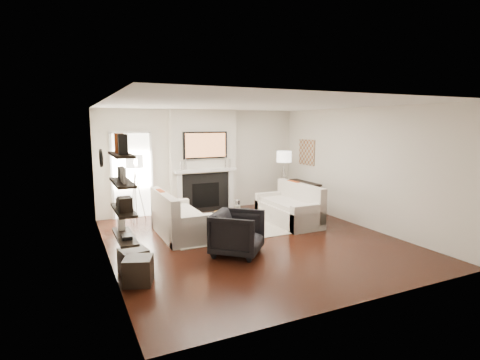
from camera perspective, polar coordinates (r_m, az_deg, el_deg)
name	(u,v)px	position (r m, az deg, el deg)	size (l,w,h in m)	color
room_envelope	(253,174)	(7.38, 1.99, 0.91)	(6.00, 6.00, 6.00)	black
chimney_breast	(204,161)	(10.00, -5.58, 2.89)	(1.80, 0.25, 2.70)	silver
fireplace_surround	(206,193)	(9.99, -5.25, -1.91)	(1.30, 0.02, 1.04)	black
firebox	(206,195)	(10.00, -5.23, -2.31)	(0.75, 0.02, 0.65)	black
mantel_pilaster_l	(180,194)	(9.74, -9.17, -2.08)	(0.12, 0.08, 1.10)	white
mantel_pilaster_r	(231,190)	(10.23, -1.40, -1.47)	(0.12, 0.08, 1.10)	white
mantel_shelf	(206,170)	(9.86, -5.19, 1.47)	(1.70, 0.18, 0.07)	white
tv_body	(205,145)	(9.82, -5.30, 5.31)	(1.20, 0.06, 0.70)	black
tv_screen	(206,145)	(9.79, -5.23, 5.30)	(1.10, 0.01, 0.62)	#BF723F
candlestick_l_tall	(186,164)	(9.67, -8.29, 2.38)	(0.04, 0.04, 0.30)	silver
candlestick_l_short	(181,166)	(9.64, -9.03, 2.16)	(0.04, 0.04, 0.24)	silver
candlestick_r_tall	(225,162)	(10.04, -2.28, 2.69)	(0.04, 0.04, 0.30)	silver
candlestick_r_short	(230,163)	(10.10, -1.60, 2.56)	(0.04, 0.04, 0.24)	silver
hallway_panel	(132,176)	(9.68, -16.12, 0.62)	(0.90, 0.02, 2.10)	white
door_trim_l	(112,177)	(9.60, -18.93, 0.43)	(0.06, 0.06, 2.16)	white
door_trim_r	(152,175)	(9.75, -13.32, 0.78)	(0.06, 0.06, 2.16)	white
door_trim_top	(130,132)	(9.58, -16.37, 7.02)	(1.02, 0.06, 0.06)	white
rug	(224,228)	(8.47, -2.41, -7.39)	(2.60, 2.00, 0.01)	#B9AC98
loveseat_left_base	(181,225)	(8.04, -9.04, -6.84)	(0.85, 1.80, 0.42)	beige
loveseat_left_back	(164,212)	(7.88, -11.44, -4.85)	(0.18, 1.80, 0.80)	beige
loveseat_left_arm_n	(193,231)	(7.27, -7.25, -7.73)	(0.85, 0.18, 0.60)	beige
loveseat_left_arm_s	(170,213)	(8.78, -10.55, -4.96)	(0.85, 0.18, 0.60)	beige
loveseat_left_cushion	(183,213)	(7.99, -8.74, -5.01)	(0.63, 1.44, 0.10)	beige
pillow_left_orange	(161,200)	(8.13, -11.99, -3.00)	(0.10, 0.42, 0.42)	#9E3C13
pillow_left_charcoal	(168,206)	(7.56, -10.94, -3.91)	(0.10, 0.40, 0.40)	black
loveseat_right_base	(288,214)	(8.98, 7.33, -5.17)	(0.85, 1.80, 0.42)	beige
loveseat_right_back	(300,200)	(9.09, 9.15, -3.00)	(0.18, 1.80, 0.80)	beige
loveseat_right_arm_n	(308,218)	(8.31, 10.36, -5.73)	(0.85, 0.18, 0.60)	beige
loveseat_right_arm_s	(271,204)	(9.64, 4.75, -3.64)	(0.85, 0.18, 0.60)	beige
loveseat_right_cushion	(286,204)	(8.90, 7.09, -3.58)	(0.63, 1.44, 0.10)	beige
pillow_right_orange	(293,189)	(9.30, 8.14, -1.44)	(0.10, 0.42, 0.42)	#9E3C13
pillow_right_charcoal	(308,194)	(8.82, 10.28, -2.11)	(0.10, 0.40, 0.40)	black
coffee_table	(231,213)	(8.17, -1.38, -5.12)	(1.10, 0.55, 0.04)	black
coffee_leg_nw	(213,228)	(7.84, -4.09, -7.32)	(0.02, 0.02, 0.38)	silver
coffee_leg_ne	(256,223)	(8.24, 2.45, -6.52)	(0.02, 0.02, 0.38)	silver
coffee_leg_sw	(206,223)	(8.24, -5.20, -6.55)	(0.02, 0.02, 0.38)	silver
coffee_leg_se	(247,218)	(8.62, 1.08, -5.83)	(0.02, 0.02, 0.38)	silver
hurricane_glass	(237,206)	(8.19, -0.42, -3.93)	(0.14, 0.14, 0.24)	white
hurricane_candle	(237,209)	(8.20, -0.42, -4.38)	(0.11, 0.11, 0.16)	white
copper_bowl	(220,213)	(8.06, -3.01, -4.99)	(0.27, 0.27, 0.05)	orange
armchair	(237,231)	(6.76, -0.39, -7.79)	(0.83, 0.78, 0.86)	black
lamp_left_post	(136,197)	(9.34, -15.59, -2.44)	(0.02, 0.02, 1.20)	silver
lamp_left_shade	(134,161)	(9.22, -15.80, 2.75)	(0.40, 0.40, 0.30)	white
lamp_left_leg_a	(140,196)	(9.36, -14.93, -2.39)	(0.02, 0.02, 1.25)	silver
lamp_left_leg_b	(133,196)	(9.43, -16.02, -2.36)	(0.02, 0.02, 1.25)	silver
lamp_left_leg_c	(134,197)	(9.24, -15.82, -2.57)	(0.02, 0.02, 1.25)	silver
lamp_right_post	(284,187)	(10.34, 6.65, -1.14)	(0.02, 0.02, 1.20)	silver
lamp_right_shade	(284,157)	(10.23, 6.73, 3.56)	(0.40, 0.40, 0.30)	white
lamp_right_leg_a	(287,187)	(10.39, 7.16, -1.09)	(0.02, 0.02, 1.25)	silver
lamp_right_leg_b	(280,187)	(10.39, 6.11, -1.08)	(0.02, 0.02, 1.25)	silver
lamp_right_leg_c	(284,188)	(10.23, 6.67, -1.24)	(0.02, 0.02, 1.25)	silver
console_top	(303,183)	(10.44, 9.64, -0.38)	(0.35, 1.20, 0.04)	black
console_leg_n	(315,199)	(10.07, 11.38, -2.93)	(0.30, 0.04, 0.71)	black
console_leg_s	(292,193)	(10.95, 7.95, -1.91)	(0.30, 0.04, 0.71)	black
wall_art	(307,152)	(10.52, 10.16, 4.17)	(0.03, 0.70, 0.70)	#98724C
shelf_bottom	(125,237)	(5.78, -17.14, -8.23)	(0.25, 1.00, 0.04)	black
shelf_lower	(124,210)	(5.68, -17.32, -4.37)	(0.25, 1.00, 0.04)	black
shelf_upper	(122,183)	(5.61, -17.50, -0.38)	(0.25, 1.00, 0.04)	black
shelf_top	(121,155)	(5.56, -17.68, 3.69)	(0.25, 1.00, 0.04)	black
decor_magfile_a	(123,144)	(5.32, -17.42, 5.20)	(0.12, 0.10, 0.28)	black
decor_magfile_b	(119,143)	(5.68, -17.93, 5.37)	(0.12, 0.10, 0.28)	#9E3C13
decor_frame_a	(123,175)	(5.46, -17.36, 0.74)	(0.04, 0.30, 0.22)	white
decor_frame_b	(120,173)	(5.81, -17.84, 0.97)	(0.04, 0.22, 0.18)	black
decor_wine_rack	(125,204)	(5.49, -17.12, -3.55)	(0.18, 0.25, 0.20)	black
decor_box_small	(121,202)	(5.86, -17.63, -3.21)	(0.15, 0.12, 0.12)	black
decor_books	(127,237)	(5.61, -16.91, -8.29)	(0.14, 0.20, 0.05)	black
decor_box_tall	(121,224)	(6.05, -17.61, -6.44)	(0.10, 0.10, 0.18)	white
clock_rim	(101,158)	(7.45, -20.43, 3.16)	(0.34, 0.34, 0.04)	black
clock_face	(102,158)	(7.45, -20.24, 3.17)	(0.29, 0.29, 0.01)	white
ottoman_near	(134,261)	(6.22, -15.91, -11.84)	(0.40, 0.40, 0.40)	black
ottoman_far	(138,271)	(5.84, -15.22, -13.19)	(0.40, 0.40, 0.40)	black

